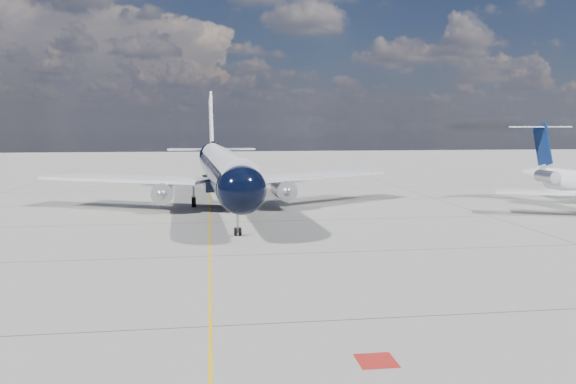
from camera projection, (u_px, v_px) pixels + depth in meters
The scene contains 4 objects.
ground at pixel (210, 215), 61.61m from camera, with size 320.00×320.00×0.00m, color gray.
taxiway_centerline at pixel (210, 222), 56.69m from camera, with size 0.16×160.00×0.01m, color #EDB00C.
red_marking at pixel (376, 361), 23.19m from camera, with size 1.60×1.60×0.01m, color maroon.
main_airliner at pixel (222, 168), 67.91m from camera, with size 43.16×52.58×15.19m.
Camera 1 is at (0.11, -31.51, 9.63)m, focal length 35.00 mm.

